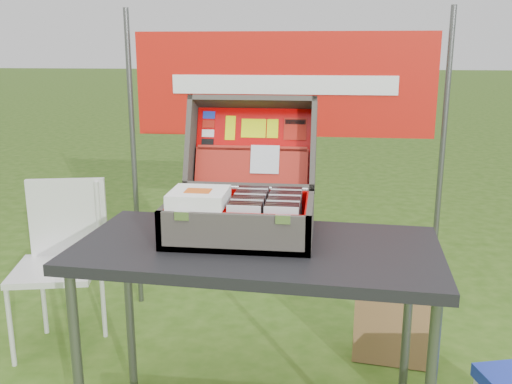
# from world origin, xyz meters

# --- Properties ---
(table) EXTENTS (1.33, 0.72, 0.81)m
(table) POSITION_xyz_m (-0.00, -0.07, 0.40)
(table) COLOR black
(table) RESTS_ON ground
(table_top) EXTENTS (1.33, 0.72, 0.04)m
(table_top) POSITION_xyz_m (-0.00, -0.07, 0.79)
(table_top) COLOR black
(table_top) RESTS_ON ground
(table_leg_fl) EXTENTS (0.04, 0.04, 0.77)m
(table_leg_fl) POSITION_xyz_m (-0.59, -0.33, 0.38)
(table_leg_fl) COLOR #59595B
(table_leg_fl) RESTS_ON ground
(table_leg_bl) EXTENTS (0.04, 0.04, 0.77)m
(table_leg_bl) POSITION_xyz_m (-0.59, 0.20, 0.38)
(table_leg_bl) COLOR #59595B
(table_leg_bl) RESTS_ON ground
(table_leg_br) EXTENTS (0.04, 0.04, 0.77)m
(table_leg_br) POSITION_xyz_m (0.58, 0.20, 0.38)
(table_leg_br) COLOR #59595B
(table_leg_br) RESTS_ON ground
(suitcase) EXTENTS (0.53, 0.54, 0.47)m
(suitcase) POSITION_xyz_m (-0.07, 0.06, 1.04)
(suitcase) COLOR #5D584E
(suitcase) RESTS_ON table
(suitcase_base_bottom) EXTENTS (0.53, 0.38, 0.02)m
(suitcase_base_bottom) POSITION_xyz_m (-0.07, 0.00, 0.82)
(suitcase_base_bottom) COLOR #5D584E
(suitcase_base_bottom) RESTS_ON table_top
(suitcase_base_wall_front) EXTENTS (0.53, 0.02, 0.14)m
(suitcase_base_wall_front) POSITION_xyz_m (-0.07, -0.18, 0.88)
(suitcase_base_wall_front) COLOR #5D584E
(suitcase_base_wall_front) RESTS_ON table_top
(suitcase_base_wall_back) EXTENTS (0.53, 0.02, 0.14)m
(suitcase_base_wall_back) POSITION_xyz_m (-0.07, 0.18, 0.88)
(suitcase_base_wall_back) COLOR #5D584E
(suitcase_base_wall_back) RESTS_ON table_top
(suitcase_base_wall_left) EXTENTS (0.02, 0.38, 0.14)m
(suitcase_base_wall_left) POSITION_xyz_m (-0.33, 0.00, 0.88)
(suitcase_base_wall_left) COLOR #5D584E
(suitcase_base_wall_left) RESTS_ON table_top
(suitcase_base_wall_right) EXTENTS (0.02, 0.38, 0.14)m
(suitcase_base_wall_right) POSITION_xyz_m (0.18, 0.00, 0.88)
(suitcase_base_wall_right) COLOR #5D584E
(suitcase_base_wall_right) RESTS_ON table_top
(suitcase_liner_floor) EXTENTS (0.49, 0.34, 0.01)m
(suitcase_liner_floor) POSITION_xyz_m (-0.07, 0.00, 0.83)
(suitcase_liner_floor) COLOR red
(suitcase_liner_floor) RESTS_ON suitcase_base_bottom
(suitcase_latch_left) EXTENTS (0.05, 0.01, 0.03)m
(suitcase_latch_left) POSITION_xyz_m (-0.24, -0.19, 0.94)
(suitcase_latch_left) COLOR silver
(suitcase_latch_left) RESTS_ON suitcase_base_wall_front
(suitcase_latch_right) EXTENTS (0.05, 0.01, 0.03)m
(suitcase_latch_right) POSITION_xyz_m (0.10, -0.19, 0.94)
(suitcase_latch_right) COLOR silver
(suitcase_latch_right) RESTS_ON suitcase_base_wall_front
(suitcase_hinge) EXTENTS (0.48, 0.02, 0.02)m
(suitcase_hinge) POSITION_xyz_m (-0.07, 0.19, 0.95)
(suitcase_hinge) COLOR silver
(suitcase_hinge) RESTS_ON suitcase_base_wall_back
(suitcase_lid_back) EXTENTS (0.53, 0.16, 0.36)m
(suitcase_lid_back) POSITION_xyz_m (-0.07, 0.38, 1.08)
(suitcase_lid_back) COLOR #5D584E
(suitcase_lid_back) RESTS_ON suitcase_base_wall_back
(suitcase_lid_rim_far) EXTENTS (0.53, 0.14, 0.07)m
(suitcase_lid_rim_far) POSITION_xyz_m (-0.07, 0.39, 1.27)
(suitcase_lid_rim_far) COLOR #5D584E
(suitcase_lid_rim_far) RESTS_ON suitcase_lid_back
(suitcase_lid_rim_near) EXTENTS (0.53, 0.14, 0.07)m
(suitcase_lid_rim_near) POSITION_xyz_m (-0.07, 0.26, 0.93)
(suitcase_lid_rim_near) COLOR #5D584E
(suitcase_lid_rim_near) RESTS_ON suitcase_lid_back
(suitcase_lid_rim_left) EXTENTS (0.02, 0.27, 0.41)m
(suitcase_lid_rim_left) POSITION_xyz_m (-0.33, 0.33, 1.10)
(suitcase_lid_rim_left) COLOR #5D584E
(suitcase_lid_rim_left) RESTS_ON suitcase_lid_back
(suitcase_lid_rim_right) EXTENTS (0.02, 0.27, 0.41)m
(suitcase_lid_rim_right) POSITION_xyz_m (0.18, 0.33, 1.10)
(suitcase_lid_rim_right) COLOR #5D584E
(suitcase_lid_rim_right) RESTS_ON suitcase_lid_back
(suitcase_lid_liner) EXTENTS (0.49, 0.13, 0.31)m
(suitcase_lid_liner) POSITION_xyz_m (-0.07, 0.37, 1.08)
(suitcase_lid_liner) COLOR red
(suitcase_lid_liner) RESTS_ON suitcase_lid_back
(suitcase_liner_wall_front) EXTENTS (0.49, 0.01, 0.12)m
(suitcase_liner_wall_front) POSITION_xyz_m (-0.07, -0.16, 0.89)
(suitcase_liner_wall_front) COLOR red
(suitcase_liner_wall_front) RESTS_ON suitcase_base_bottom
(suitcase_liner_wall_back) EXTENTS (0.49, 0.01, 0.12)m
(suitcase_liner_wall_back) POSITION_xyz_m (-0.07, 0.17, 0.89)
(suitcase_liner_wall_back) COLOR red
(suitcase_liner_wall_back) RESTS_ON suitcase_base_bottom
(suitcase_liner_wall_left) EXTENTS (0.01, 0.34, 0.12)m
(suitcase_liner_wall_left) POSITION_xyz_m (-0.31, 0.00, 0.89)
(suitcase_liner_wall_left) COLOR red
(suitcase_liner_wall_left) RESTS_ON suitcase_base_bottom
(suitcase_liner_wall_right) EXTENTS (0.01, 0.34, 0.12)m
(suitcase_liner_wall_right) POSITION_xyz_m (0.17, 0.00, 0.89)
(suitcase_liner_wall_right) COLOR red
(suitcase_liner_wall_right) RESTS_ON suitcase_base_bottom
(suitcase_lid_pocket) EXTENTS (0.47, 0.08, 0.15)m
(suitcase_lid_pocket) POSITION_xyz_m (-0.07, 0.32, 1.01)
(suitcase_lid_pocket) COLOR maroon
(suitcase_lid_pocket) RESTS_ON suitcase_lid_liner
(suitcase_pocket_edge) EXTENTS (0.46, 0.03, 0.03)m
(suitcase_pocket_edge) POSITION_xyz_m (-0.07, 0.34, 1.08)
(suitcase_pocket_edge) COLOR maroon
(suitcase_pocket_edge) RESTS_ON suitcase_lid_pocket
(suitcase_pocket_cd) EXTENTS (0.12, 0.05, 0.11)m
(suitcase_pocket_cd) POSITION_xyz_m (-0.02, 0.32, 1.04)
(suitcase_pocket_cd) COLOR silver
(suitcase_pocket_cd) RESTS_ON suitcase_lid_pocket
(lid_sticker_cc_a) EXTENTS (0.05, 0.01, 0.03)m
(lid_sticker_cc_a) POSITION_xyz_m (-0.27, 0.42, 1.21)
(lid_sticker_cc_a) COLOR #1933B2
(lid_sticker_cc_a) RESTS_ON suitcase_lid_liner
(lid_sticker_cc_b) EXTENTS (0.05, 0.01, 0.03)m
(lid_sticker_cc_b) POSITION_xyz_m (-0.27, 0.40, 1.17)
(lid_sticker_cc_b) COLOR #AB190D
(lid_sticker_cc_b) RESTS_ON suitcase_lid_liner
(lid_sticker_cc_c) EXTENTS (0.05, 0.01, 0.03)m
(lid_sticker_cc_c) POSITION_xyz_m (-0.27, 0.39, 1.14)
(lid_sticker_cc_c) COLOR white
(lid_sticker_cc_c) RESTS_ON suitcase_lid_liner
(lid_sticker_cc_d) EXTENTS (0.05, 0.01, 0.03)m
(lid_sticker_cc_d) POSITION_xyz_m (-0.27, 0.37, 1.10)
(lid_sticker_cc_d) COLOR black
(lid_sticker_cc_d) RESTS_ON suitcase_lid_liner
(lid_card_neon_tall) EXTENTS (0.04, 0.04, 0.10)m
(lid_card_neon_tall) POSITION_xyz_m (-0.17, 0.40, 1.16)
(lid_card_neon_tall) COLOR #DBF307
(lid_card_neon_tall) RESTS_ON suitcase_lid_liner
(lid_card_neon_main) EXTENTS (0.10, 0.03, 0.08)m
(lid_card_neon_main) POSITION_xyz_m (-0.07, 0.40, 1.16)
(lid_card_neon_main) COLOR #DBF307
(lid_card_neon_main) RESTS_ON suitcase_lid_liner
(lid_card_neon_small) EXTENTS (0.05, 0.03, 0.08)m
(lid_card_neon_small) POSITION_xyz_m (0.01, 0.40, 1.16)
(lid_card_neon_small) COLOR #DBF307
(lid_card_neon_small) RESTS_ON suitcase_lid_liner
(lid_sticker_band) EXTENTS (0.09, 0.04, 0.09)m
(lid_sticker_band) POSITION_xyz_m (0.10, 0.40, 1.16)
(lid_sticker_band) COLOR #AB190D
(lid_sticker_band) RESTS_ON suitcase_lid_liner
(lid_sticker_band_bar) EXTENTS (0.09, 0.01, 0.02)m
(lid_sticker_band_bar) POSITION_xyz_m (0.10, 0.41, 1.19)
(lid_sticker_band_bar) COLOR black
(lid_sticker_band_bar) RESTS_ON suitcase_lid_liner
(cd_left_0) EXTENTS (0.12, 0.01, 0.13)m
(cd_left_0) POSITION_xyz_m (-0.04, -0.14, 0.90)
(cd_left_0) COLOR silver
(cd_left_0) RESTS_ON suitcase_liner_floor
(cd_left_1) EXTENTS (0.12, 0.01, 0.13)m
(cd_left_1) POSITION_xyz_m (-0.04, -0.12, 0.90)
(cd_left_1) COLOR black
(cd_left_1) RESTS_ON suitcase_liner_floor
(cd_left_2) EXTENTS (0.12, 0.01, 0.13)m
(cd_left_2) POSITION_xyz_m (-0.04, -0.10, 0.90)
(cd_left_2) COLOR black
(cd_left_2) RESTS_ON suitcase_liner_floor
(cd_left_3) EXTENTS (0.12, 0.01, 0.13)m
(cd_left_3) POSITION_xyz_m (-0.04, -0.08, 0.90)
(cd_left_3) COLOR black
(cd_left_3) RESTS_ON suitcase_liner_floor
(cd_left_4) EXTENTS (0.12, 0.01, 0.13)m
(cd_left_4) POSITION_xyz_m (-0.04, -0.06, 0.90)
(cd_left_4) COLOR silver
(cd_left_4) RESTS_ON suitcase_liner_floor
(cd_left_5) EXTENTS (0.12, 0.01, 0.13)m
(cd_left_5) POSITION_xyz_m (-0.04, -0.04, 0.90)
(cd_left_5) COLOR black
(cd_left_5) RESTS_ON suitcase_liner_floor
(cd_left_6) EXTENTS (0.12, 0.01, 0.13)m
(cd_left_6) POSITION_xyz_m (-0.04, -0.02, 0.90)
(cd_left_6) COLOR black
(cd_left_6) RESTS_ON suitcase_liner_floor
(cd_left_7) EXTENTS (0.12, 0.01, 0.13)m
(cd_left_7) POSITION_xyz_m (-0.04, 0.01, 0.90)
(cd_left_7) COLOR black
(cd_left_7) RESTS_ON suitcase_liner_floor
(cd_left_8) EXTENTS (0.12, 0.01, 0.13)m
(cd_left_8) POSITION_xyz_m (-0.04, 0.03, 0.90)
(cd_left_8) COLOR silver
(cd_left_8) RESTS_ON suitcase_liner_floor
(cd_left_9) EXTENTS (0.12, 0.01, 0.13)m
(cd_left_9) POSITION_xyz_m (-0.04, 0.05, 0.90)
(cd_left_9) COLOR black
(cd_left_9) RESTS_ON suitcase_liner_floor
(cd_left_10) EXTENTS (0.12, 0.01, 0.13)m
(cd_left_10) POSITION_xyz_m (-0.04, 0.07, 0.90)
(cd_left_10) COLOR black
(cd_left_10) RESTS_ON suitcase_liner_floor
(cd_left_11) EXTENTS (0.12, 0.01, 0.13)m
(cd_left_11) POSITION_xyz_m (-0.04, 0.09, 0.90)
(cd_left_11) COLOR black
(cd_left_11) RESTS_ON suitcase_liner_floor
(cd_left_12) EXTENTS (0.12, 0.01, 0.13)m
(cd_left_12) POSITION_xyz_m (-0.04, 0.11, 0.90)
(cd_left_12) COLOR silver
(cd_left_12) RESTS_ON suitcase_liner_floor
(cd_left_13) EXTENTS (0.12, 0.01, 0.13)m
(cd_left_13) POSITION_xyz_m (-0.04, 0.13, 0.90)
(cd_left_13) COLOR black
(cd_left_13) RESTS_ON suitcase_liner_floor
(cd_left_14) EXTENTS (0.12, 0.01, 0.13)m
(cd_left_14) POSITION_xyz_m (-0.04, 0.15, 0.90)
(cd_left_14) COLOR black
(cd_left_14) RESTS_ON suitcase_liner_floor
(cd_right_0) EXTENTS (0.12, 0.01, 0.13)m
(cd_right_0) POSITION_xyz_m (0.09, -0.14, 0.90)
(cd_right_0) COLOR silver
(cd_right_0) RESTS_ON suitcase_liner_floor
(cd_right_1) EXTENTS (0.12, 0.01, 0.13)m
(cd_right_1) POSITION_xyz_m (0.09, -0.12, 0.90)
(cd_right_1) COLOR black
(cd_right_1) RESTS_ON suitcase_liner_floor
(cd_right_2) EXTENTS (0.12, 0.01, 0.13)m
(cd_right_2) POSITION_xyz_m (0.09, -0.10, 0.90)
(cd_right_2) COLOR black
(cd_right_2) RESTS_ON suitcase_liner_floor
(cd_right_3) EXTENTS (0.12, 0.01, 0.13)m
(cd_right_3) POSITION_xyz_m (0.09, -0.08, 0.90)
(cd_right_3) COLOR black
(cd_right_3) RESTS_ON suitcase_liner_floor
(cd_right_4) EXTENTS (0.12, 0.01, 0.13)m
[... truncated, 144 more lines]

